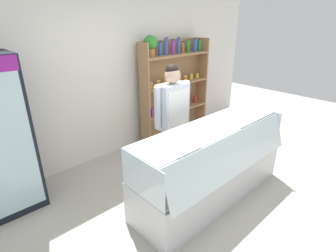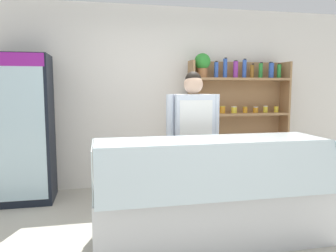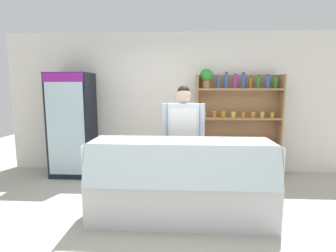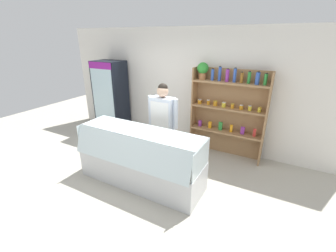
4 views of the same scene
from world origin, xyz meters
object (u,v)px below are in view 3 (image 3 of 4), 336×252
shelving_unit (235,117)px  shop_clerk (183,131)px  deli_display_case (180,195)px  drinks_fridge (73,125)px

shelving_unit → shop_clerk: 1.40m
deli_display_case → shop_clerk: (0.03, 0.76, 0.69)m
shelving_unit → drinks_fridge: bearing=-176.7°
drinks_fridge → deli_display_case: size_ratio=0.85×
shop_clerk → deli_display_case: bearing=-92.2°
deli_display_case → shop_clerk: size_ratio=1.34×
deli_display_case → shop_clerk: shop_clerk is taller
shop_clerk → shelving_unit: bearing=46.5°
drinks_fridge → shelving_unit: bearing=3.3°
drinks_fridge → shop_clerk: size_ratio=1.14×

